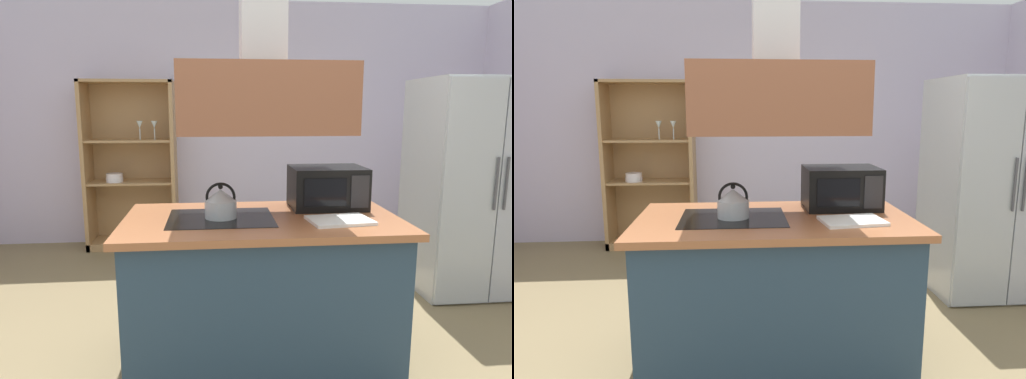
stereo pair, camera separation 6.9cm
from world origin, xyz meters
TOP-DOWN VIEW (x-y plane):
  - wall_back at (0.00, 3.00)m, footprint 6.00×0.12m
  - kitchen_island at (-0.01, 0.31)m, footprint 1.59×0.89m
  - range_hood at (-0.01, 0.31)m, footprint 0.90×0.70m
  - refrigerator at (1.86, 1.27)m, footprint 0.90×0.77m
  - dish_cabinet at (-1.17, 2.78)m, footprint 0.97×0.40m
  - kettle at (-0.24, 0.31)m, footprint 0.18×0.18m
  - cutting_board at (0.41, 0.16)m, footprint 0.36×0.28m
  - microwave at (0.43, 0.53)m, footprint 0.46×0.35m

SIDE VIEW (x-z plane):
  - kitchen_island at x=-0.01m, z-range 0.00..0.90m
  - dish_cabinet at x=-1.17m, z-range -0.10..1.72m
  - refrigerator at x=1.86m, z-range 0.00..1.77m
  - cutting_board at x=0.41m, z-range 0.90..0.92m
  - kettle at x=-0.24m, z-range 0.88..1.09m
  - microwave at x=0.43m, z-range 0.90..1.16m
  - wall_back at x=0.00m, z-range 0.00..2.70m
  - range_hood at x=-0.01m, z-range 1.04..2.35m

